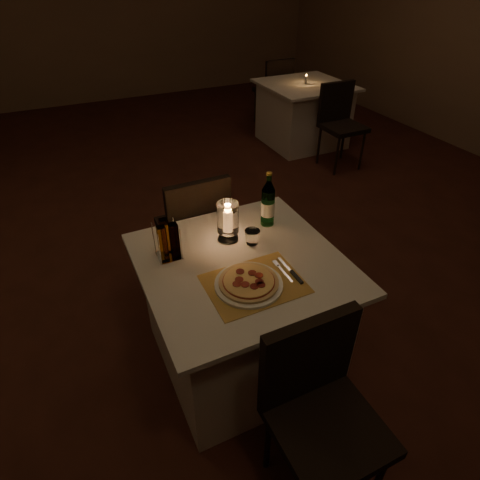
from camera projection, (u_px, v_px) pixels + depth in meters
name	position (u px, v px, depth m)	size (l,w,h in m)	color
floor	(187.00, 286.00, 2.98)	(8.00, 10.00, 0.02)	#451E16
main_table	(242.00, 313.00, 2.23)	(1.00, 1.00, 0.74)	silver
chair_near	(318.00, 399.00, 1.61)	(0.42, 0.42, 0.90)	black
chair_far	(195.00, 223.00, 2.66)	(0.42, 0.42, 0.90)	black
placemat	(254.00, 284.00, 1.88)	(0.45, 0.34, 0.00)	gold
plate	(249.00, 284.00, 1.86)	(0.32, 0.32, 0.01)	white
pizza	(249.00, 282.00, 1.86)	(0.28, 0.28, 0.02)	#D8B77F
fork	(281.00, 269.00, 1.96)	(0.02, 0.18, 0.00)	silver
knife	(294.00, 274.00, 1.93)	(0.02, 0.22, 0.01)	black
tumbler	(252.00, 237.00, 2.13)	(0.08, 0.08, 0.08)	white
water_bottle	(268.00, 204.00, 2.23)	(0.08, 0.08, 0.32)	#59A662
hurricane_candle	(228.00, 219.00, 2.10)	(0.12, 0.12, 0.22)	white
cruet_caddy	(168.00, 242.00, 1.99)	(0.12, 0.12, 0.21)	white
neighbor_table_right	(303.00, 114.00, 5.03)	(1.00, 1.00, 0.74)	silver
neighbor_chair_ra	(340.00, 117.00, 4.40)	(0.42, 0.42, 0.90)	black
neighbor_chair_rb	(276.00, 86.00, 5.45)	(0.42, 0.42, 0.90)	black
neighbor_candle_right	(306.00, 79.00, 4.79)	(0.03, 0.03, 0.11)	white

